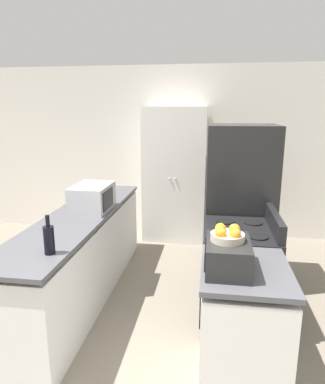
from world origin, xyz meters
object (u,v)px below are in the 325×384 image
at_px(microwave, 92,198).
at_px(wine_bottle, 49,239).
at_px(pantry_cabinet, 175,175).
at_px(refrigerator, 239,207).
at_px(stove, 238,275).
at_px(toaster_oven, 228,256).
at_px(fruit_bowl, 228,235).

relative_size(microwave, wine_bottle, 1.77).
xyz_separation_m(pantry_cabinet, refrigerator, (0.86, -1.27, -0.09)).
distance_m(stove, toaster_oven, 1.00).
distance_m(pantry_cabinet, fruit_bowl, 2.95).
xyz_separation_m(refrigerator, toaster_oven, (-0.19, -1.61, 0.11)).
distance_m(microwave, wine_bottle, 1.14).
bearing_deg(fruit_bowl, stove, 79.23).
bearing_deg(stove, fruit_bowl, -100.77).
bearing_deg(toaster_oven, wine_bottle, 176.74).
height_order(stove, microwave, microwave).
relative_size(stove, microwave, 2.02).
relative_size(refrigerator, toaster_oven, 4.31).
bearing_deg(wine_bottle, toaster_oven, -3.26).
relative_size(stove, wine_bottle, 3.58).
height_order(microwave, fruit_bowl, fruit_bowl).
bearing_deg(wine_bottle, fruit_bowl, -2.94).
bearing_deg(toaster_oven, microwave, 138.27).
distance_m(refrigerator, toaster_oven, 1.63).
height_order(refrigerator, fruit_bowl, refrigerator).
bearing_deg(pantry_cabinet, microwave, -112.50).
xyz_separation_m(stove, wine_bottle, (-1.44, -0.75, 0.56)).
height_order(stove, wine_bottle, wine_bottle).
distance_m(refrigerator, wine_bottle, 2.14).
relative_size(pantry_cabinet, refrigerator, 1.10).
bearing_deg(pantry_cabinet, toaster_oven, -76.79).
xyz_separation_m(wine_bottle, fruit_bowl, (1.28, -0.07, 0.13)).
xyz_separation_m(microwave, wine_bottle, (0.08, -1.14, -0.02)).
distance_m(pantry_cabinet, microwave, 1.80).
bearing_deg(pantry_cabinet, stove, -68.11).
xyz_separation_m(pantry_cabinet, toaster_oven, (0.67, -2.88, 0.02)).
relative_size(refrigerator, fruit_bowl, 8.10).
distance_m(microwave, fruit_bowl, 1.82).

